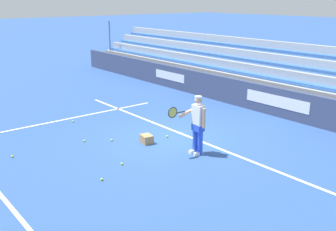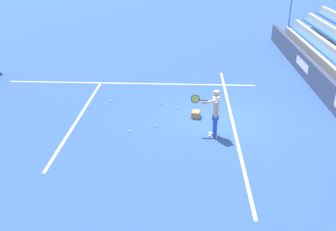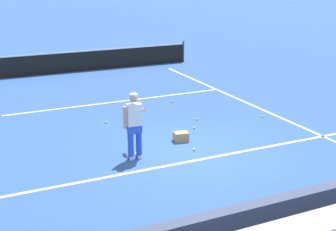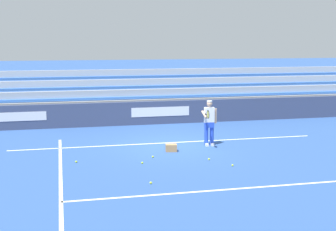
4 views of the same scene
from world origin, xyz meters
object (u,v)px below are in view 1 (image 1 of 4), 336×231
(tennis_ball_far_left, at_px, (12,156))
(tennis_ball_on_baseline, at_px, (167,136))
(tennis_ball_far_right, at_px, (73,121))
(tennis_ball_near_player, at_px, (102,179))
(tennis_ball_toward_net, at_px, (112,140))
(tennis_ball_midcourt, at_px, (84,141))
(ball_box_cardboard, at_px, (147,139))
(tennis_ball_stray_back, at_px, (122,164))
(tennis_player, at_px, (197,124))

(tennis_ball_far_left, height_order, tennis_ball_on_baseline, same)
(tennis_ball_far_right, height_order, tennis_ball_near_player, same)
(tennis_ball_toward_net, distance_m, tennis_ball_midcourt, 0.86)
(ball_box_cardboard, distance_m, tennis_ball_far_right, 3.50)
(tennis_ball_far_left, height_order, tennis_ball_stray_back, same)
(tennis_player, height_order, tennis_ball_on_baseline, tennis_player)
(tennis_player, height_order, ball_box_cardboard, tennis_player)
(tennis_player, distance_m, tennis_ball_midcourt, 3.70)
(tennis_ball_toward_net, distance_m, tennis_ball_far_left, 2.95)
(tennis_player, distance_m, tennis_ball_far_right, 5.29)
(tennis_ball_toward_net, height_order, tennis_ball_midcourt, same)
(tennis_ball_midcourt, distance_m, tennis_ball_stray_back, 2.25)
(tennis_player, xyz_separation_m, tennis_ball_far_left, (3.08, 4.25, -0.86))
(tennis_player, distance_m, tennis_ball_far_left, 5.32)
(tennis_player, height_order, tennis_ball_far_left, tennis_player)
(tennis_ball_far_right, relative_size, tennis_ball_stray_back, 1.00)
(ball_box_cardboard, distance_m, tennis_ball_on_baseline, 0.82)
(tennis_ball_far_left, xyz_separation_m, tennis_ball_on_baseline, (-1.47, -4.46, 0.00))
(tennis_ball_far_left, relative_size, tennis_ball_stray_back, 1.00)
(tennis_ball_on_baseline, bearing_deg, ball_box_cardboard, 89.07)
(tennis_ball_far_right, bearing_deg, tennis_ball_toward_net, -178.32)
(tennis_player, distance_m, tennis_ball_on_baseline, 1.84)
(tennis_ball_far_right, xyz_separation_m, tennis_ball_midcourt, (-2.08, 0.63, 0.00))
(tennis_ball_far_right, xyz_separation_m, tennis_ball_near_player, (-4.82, 1.57, 0.00))
(tennis_ball_toward_net, relative_size, tennis_ball_near_player, 1.00)
(ball_box_cardboard, relative_size, tennis_ball_stray_back, 6.06)
(ball_box_cardboard, height_order, tennis_ball_midcourt, ball_box_cardboard)
(tennis_ball_toward_net, xyz_separation_m, tennis_ball_far_left, (0.63, 2.88, 0.00))
(tennis_ball_far_left, bearing_deg, tennis_ball_toward_net, -102.25)
(tennis_ball_midcourt, height_order, tennis_ball_far_left, same)
(tennis_ball_far_right, xyz_separation_m, tennis_ball_stray_back, (-4.33, 0.67, 0.00))
(tennis_ball_far_left, relative_size, tennis_ball_on_baseline, 1.00)
(tennis_ball_toward_net, relative_size, tennis_ball_midcourt, 1.00)
(tennis_player, bearing_deg, tennis_ball_stray_back, 72.10)
(ball_box_cardboard, xyz_separation_m, tennis_ball_near_player, (-1.43, 2.41, -0.10))
(tennis_ball_far_right, distance_m, tennis_ball_midcourt, 2.17)
(tennis_ball_near_player, relative_size, tennis_ball_stray_back, 1.00)
(tennis_ball_on_baseline, xyz_separation_m, tennis_ball_stray_back, (-0.92, 2.32, 0.00))
(tennis_ball_far_right, distance_m, tennis_ball_toward_net, 2.57)
(tennis_ball_far_right, bearing_deg, ball_box_cardboard, -166.13)
(ball_box_cardboard, distance_m, tennis_ball_far_left, 3.93)
(tennis_ball_toward_net, relative_size, tennis_ball_on_baseline, 1.00)
(tennis_ball_midcourt, xyz_separation_m, tennis_ball_stray_back, (-2.25, 0.04, 0.00))
(tennis_ball_far_left, distance_m, tennis_ball_stray_back, 3.21)
(tennis_ball_midcourt, bearing_deg, tennis_ball_far_left, 86.33)
(tennis_ball_near_player, relative_size, tennis_ball_on_baseline, 1.00)
(tennis_ball_toward_net, bearing_deg, tennis_ball_midcourt, 55.38)
(tennis_ball_near_player, distance_m, tennis_ball_stray_back, 1.03)
(tennis_ball_far_left, xyz_separation_m, tennis_ball_stray_back, (-2.39, -2.14, 0.00))
(tennis_ball_far_right, height_order, tennis_ball_toward_net, same)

